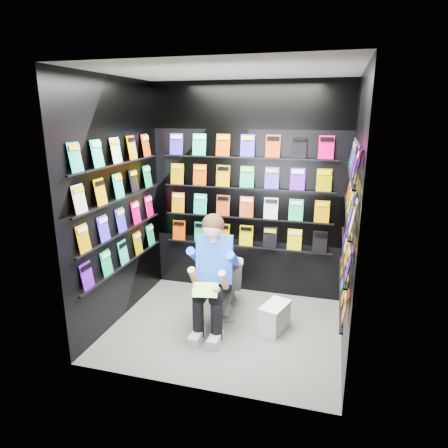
# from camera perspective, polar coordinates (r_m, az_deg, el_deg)

# --- Properties ---
(floor) EXTENTS (2.40, 2.40, 0.00)m
(floor) POSITION_cam_1_polar(r_m,az_deg,el_deg) (4.43, 0.21, -14.64)
(floor) COLOR #595957
(floor) RESTS_ON ground
(ceiling) EXTENTS (2.40, 2.40, 0.00)m
(ceiling) POSITION_cam_1_polar(r_m,az_deg,el_deg) (3.84, 0.25, 21.08)
(ceiling) COLOR white
(ceiling) RESTS_ON floor
(wall_back) EXTENTS (2.40, 0.04, 2.60)m
(wall_back) POSITION_cam_1_polar(r_m,az_deg,el_deg) (4.89, 3.36, 4.59)
(wall_back) COLOR black
(wall_back) RESTS_ON floor
(wall_front) EXTENTS (2.40, 0.04, 2.60)m
(wall_front) POSITION_cam_1_polar(r_m,az_deg,el_deg) (3.02, -4.83, -2.46)
(wall_front) COLOR black
(wall_front) RESTS_ON floor
(wall_left) EXTENTS (0.04, 2.00, 2.60)m
(wall_left) POSITION_cam_1_polar(r_m,az_deg,el_deg) (4.41, -15.01, 2.84)
(wall_left) COLOR black
(wall_left) RESTS_ON floor
(wall_right) EXTENTS (0.04, 2.00, 2.60)m
(wall_right) POSITION_cam_1_polar(r_m,az_deg,el_deg) (3.81, 17.90, 0.65)
(wall_right) COLOR black
(wall_right) RESTS_ON floor
(comics_back) EXTENTS (2.10, 0.06, 1.37)m
(comics_back) POSITION_cam_1_polar(r_m,az_deg,el_deg) (4.86, 3.29, 4.58)
(comics_back) COLOR #D54402
(comics_back) RESTS_ON wall_back
(comics_left) EXTENTS (0.06, 1.70, 1.37)m
(comics_left) POSITION_cam_1_polar(r_m,az_deg,el_deg) (4.39, -14.68, 2.89)
(comics_left) COLOR #D54402
(comics_left) RESTS_ON wall_left
(comics_right) EXTENTS (0.06, 1.70, 1.37)m
(comics_right) POSITION_cam_1_polar(r_m,az_deg,el_deg) (3.81, 17.45, 0.75)
(comics_right) COLOR #D54402
(comics_right) RESTS_ON wall_right
(toilet) EXTENTS (0.56, 0.82, 0.73)m
(toilet) POSITION_cam_1_polar(r_m,az_deg,el_deg) (4.64, 0.17, -8.09)
(toilet) COLOR white
(toilet) RESTS_ON floor
(longbox) EXTENTS (0.30, 0.41, 0.27)m
(longbox) POSITION_cam_1_polar(r_m,az_deg,el_deg) (4.37, 7.26, -13.22)
(longbox) COLOR white
(longbox) RESTS_ON floor
(longbox_lid) EXTENTS (0.32, 0.43, 0.03)m
(longbox_lid) POSITION_cam_1_polar(r_m,az_deg,el_deg) (4.30, 7.33, -11.47)
(longbox_lid) COLOR white
(longbox_lid) RESTS_ON longbox
(reader) EXTENTS (0.64, 0.82, 1.36)m
(reader) POSITION_cam_1_polar(r_m,az_deg,el_deg) (4.15, -1.23, -5.18)
(reader) COLOR blue
(reader) RESTS_ON toilet
(held_comic) EXTENTS (0.27, 0.19, 0.10)m
(held_comic) POSITION_cam_1_polar(r_m,az_deg,el_deg) (3.92, -2.72, -9.38)
(held_comic) COLOR #2CB05C
(held_comic) RESTS_ON reader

